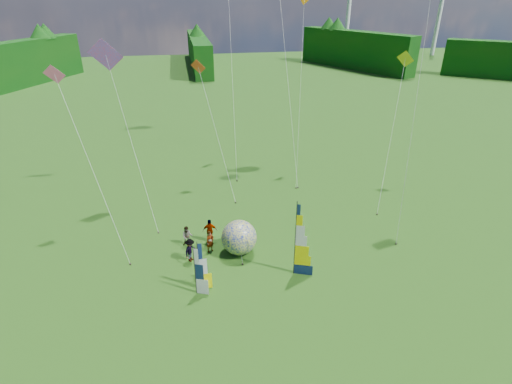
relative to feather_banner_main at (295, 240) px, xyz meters
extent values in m
plane|color=#28580D|center=(-1.25, -2.11, -2.69)|extent=(220.00, 220.00, 0.00)
sphere|color=#00138E|center=(-3.27, 3.12, -1.40)|extent=(2.77, 2.77, 2.58)
imported|color=#66594C|center=(-5.35, 3.64, -1.82)|extent=(0.76, 0.68, 1.74)
imported|color=#66594C|center=(-6.97, 4.76, -1.88)|extent=(0.83, 0.49, 1.61)
imported|color=#66594C|center=(-6.81, 2.76, -1.80)|extent=(1.00, 1.19, 1.78)
imported|color=#66594C|center=(-5.24, 5.00, -1.74)|extent=(1.14, 0.55, 1.89)
camera|label=1|loc=(-6.55, -20.98, 14.57)|focal=28.00mm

